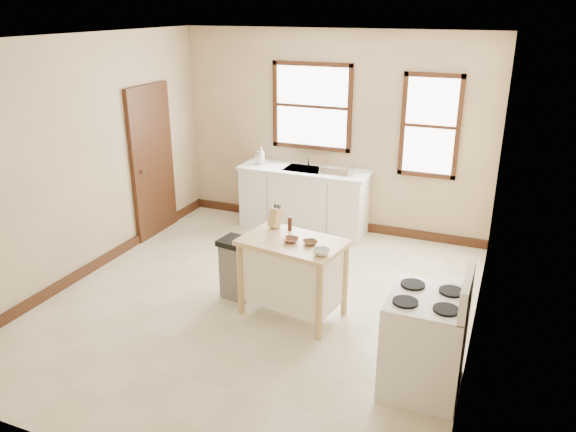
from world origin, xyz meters
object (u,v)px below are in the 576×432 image
at_px(pepper_grinder, 290,224).
at_px(gas_stove, 426,329).
at_px(kitchen_island, 293,278).
at_px(bowl_a, 291,240).
at_px(bowl_c, 321,252).
at_px(soap_bottle_a, 261,156).
at_px(trash_bin, 237,268).
at_px(soap_bottle_b, 259,158).
at_px(dish_rack, 337,170).
at_px(bowl_b, 310,243).
at_px(knife_block, 275,219).

bearing_deg(pepper_grinder, gas_stove, -30.37).
xyz_separation_m(kitchen_island, bowl_a, (-0.01, -0.04, 0.44)).
distance_m(bowl_c, gas_stove, 1.24).
bearing_deg(soap_bottle_a, trash_bin, -77.42).
xyz_separation_m(soap_bottle_b, dish_rack, (1.18, -0.02, -0.05)).
height_order(bowl_b, gas_stove, gas_stove).
relative_size(pepper_grinder, bowl_b, 1.01).
distance_m(dish_rack, trash_bin, 2.25).
distance_m(bowl_b, gas_stove, 1.48).
bearing_deg(pepper_grinder, bowl_c, -41.54).
bearing_deg(soap_bottle_b, bowl_a, -52.24).
relative_size(soap_bottle_b, bowl_a, 1.22).
relative_size(soap_bottle_b, knife_block, 0.99).
distance_m(pepper_grinder, bowl_b, 0.43).
distance_m(soap_bottle_b, gas_stove, 4.17).
xyz_separation_m(soap_bottle_b, gas_stove, (2.91, -2.95, -0.45)).
bearing_deg(kitchen_island, knife_block, 149.21).
height_order(bowl_a, bowl_b, bowl_a).
xyz_separation_m(knife_block, bowl_c, (0.69, -0.47, -0.07)).
bearing_deg(soap_bottle_b, trash_bin, -65.49).
bearing_deg(pepper_grinder, bowl_a, -66.17).
relative_size(soap_bottle_b, kitchen_island, 0.19).
bearing_deg(bowl_c, soap_bottle_b, 126.36).
xyz_separation_m(bowl_c, gas_stove, (1.09, -0.49, -0.31)).
height_order(dish_rack, knife_block, knife_block).
bearing_deg(kitchen_island, trash_bin, 179.42).
height_order(kitchen_island, bowl_a, bowl_a).
bearing_deg(bowl_b, bowl_c, -45.38).
distance_m(soap_bottle_a, bowl_a, 2.70).
distance_m(pepper_grinder, trash_bin, 0.83).
bearing_deg(trash_bin, dish_rack, 84.98).
relative_size(soap_bottle_a, bowl_a, 1.57).
height_order(pepper_grinder, bowl_c, pepper_grinder).
relative_size(soap_bottle_b, bowl_c, 1.16).
height_order(kitchen_island, bowl_c, bowl_c).
height_order(kitchen_island, knife_block, knife_block).
height_order(soap_bottle_b, bowl_a, soap_bottle_b).
xyz_separation_m(dish_rack, gas_stove, (1.73, -2.94, -0.41)).
xyz_separation_m(pepper_grinder, bowl_b, (0.33, -0.27, -0.06)).
relative_size(kitchen_island, trash_bin, 1.50).
distance_m(bowl_a, bowl_b, 0.20).
distance_m(knife_block, gas_stove, 2.06).
distance_m(soap_bottle_a, knife_block, 2.29).
xyz_separation_m(dish_rack, trash_bin, (-0.47, -2.11, -0.63)).
height_order(dish_rack, bowl_a, dish_rack).
bearing_deg(bowl_a, pepper_grinder, 113.83).
distance_m(knife_block, pepper_grinder, 0.18).
distance_m(kitchen_island, gas_stove, 1.64).
distance_m(pepper_grinder, gas_stove, 1.90).
relative_size(kitchen_island, bowl_a, 6.42).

